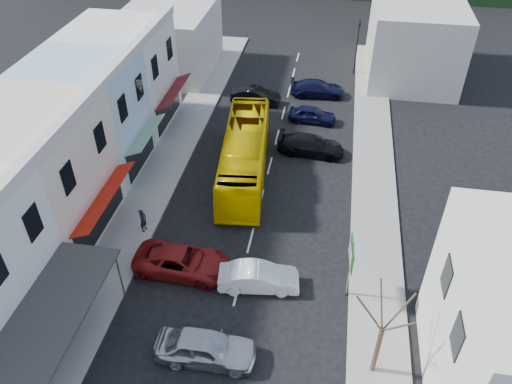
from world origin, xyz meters
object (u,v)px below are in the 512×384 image
at_px(bus, 245,155).
at_px(car_red, 182,262).
at_px(direction_sign, 349,270).
at_px(street_tree, 382,331).
at_px(car_silver, 206,349).
at_px(pedestrian_left, 143,219).
at_px(traffic_signal, 357,47).
at_px(car_white, 259,278).

height_order(bus, car_red, bus).
xyz_separation_m(car_red, direction_sign, (9.13, -0.22, 1.27)).
relative_size(bus, street_tree, 1.88).
relative_size(car_silver, pedestrian_left, 2.59).
distance_m(car_red, street_tree, 11.74).
height_order(direction_sign, street_tree, street_tree).
distance_m(car_silver, pedestrian_left, 10.01).
height_order(car_red, direction_sign, direction_sign).
relative_size(car_red, street_tree, 0.74).
distance_m(bus, traffic_signal, 19.74).
height_order(car_white, car_red, same).
distance_m(direction_sign, street_tree, 4.76).
bearing_deg(direction_sign, street_tree, -76.71).
bearing_deg(bus, car_white, -81.13).
bearing_deg(car_white, car_red, 76.73).
bearing_deg(car_silver, pedestrian_left, 35.19).
distance_m(car_silver, car_white, 5.12).
distance_m(car_silver, car_red, 5.89).
distance_m(bus, street_tree, 17.06).
bearing_deg(car_red, pedestrian_left, 51.40).
distance_m(car_white, traffic_signal, 29.02).
bearing_deg(car_white, direction_sign, -95.35).
relative_size(pedestrian_left, traffic_signal, 0.33).
xyz_separation_m(bus, traffic_signal, (7.42, 18.26, 1.06)).
bearing_deg(pedestrian_left, bus, -25.46).
distance_m(pedestrian_left, traffic_signal, 28.28).
distance_m(pedestrian_left, street_tree, 15.80).
bearing_deg(direction_sign, car_red, 174.48).
bearing_deg(car_white, car_silver, 152.43).
distance_m(bus, direction_sign, 12.55).
bearing_deg(street_tree, direction_sign, 107.44).
relative_size(bus, pedestrian_left, 6.82).
xyz_separation_m(bus, car_white, (2.72, -10.31, -0.85)).
bearing_deg(direction_sign, car_silver, -146.19).
bearing_deg(pedestrian_left, traffic_signal, -16.47).
bearing_deg(direction_sign, bus, 122.14).
relative_size(car_red, traffic_signal, 0.88).
relative_size(car_silver, car_white, 1.00).
bearing_deg(street_tree, traffic_signal, 92.42).
bearing_deg(bus, car_silver, -92.15).
height_order(bus, car_white, bus).
bearing_deg(pedestrian_left, direction_sign, -94.03).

